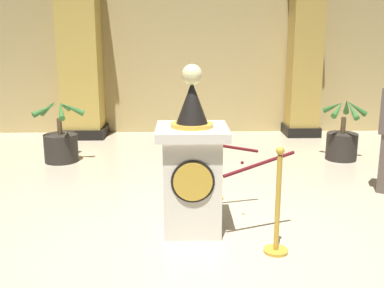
# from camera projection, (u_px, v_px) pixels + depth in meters

# --- Properties ---
(ground_plane) EXTENTS (12.36, 12.36, 0.00)m
(ground_plane) POSITION_uv_depth(u_px,v_px,m) (206.00, 229.00, 4.99)
(ground_plane) COLOR beige
(back_wall) EXTENTS (12.36, 0.16, 3.46)m
(back_wall) POSITION_uv_depth(u_px,v_px,m) (193.00, 52.00, 9.70)
(back_wall) COLOR tan
(back_wall) RESTS_ON ground_plane
(pedestal_clock) EXTENTS (0.75, 0.75, 1.79)m
(pedestal_clock) POSITION_uv_depth(u_px,v_px,m) (192.00, 168.00, 4.82)
(pedestal_clock) COLOR silver
(pedestal_clock) RESTS_ON ground_plane
(stanchion_near) EXTENTS (0.24, 0.24, 1.06)m
(stanchion_near) POSITION_uv_depth(u_px,v_px,m) (277.00, 216.00, 4.37)
(stanchion_near) COLOR gold
(stanchion_near) RESTS_ON ground_plane
(stanchion_far) EXTENTS (0.24, 0.24, 0.98)m
(stanchion_far) POSITION_uv_depth(u_px,v_px,m) (215.00, 174.00, 5.83)
(stanchion_far) COLOR gold
(stanchion_far) RESTS_ON ground_plane
(velvet_rope) EXTENTS (1.02, 1.04, 0.22)m
(velvet_rope) POSITION_uv_depth(u_px,v_px,m) (242.00, 155.00, 5.00)
(velvet_rope) COLOR #591419
(column_left) EXTENTS (0.94, 0.94, 3.32)m
(column_left) POSITION_uv_depth(u_px,v_px,m) (81.00, 57.00, 9.23)
(column_left) COLOR black
(column_left) RESTS_ON ground_plane
(column_right) EXTENTS (0.73, 0.73, 3.32)m
(column_right) POSITION_uv_depth(u_px,v_px,m) (305.00, 56.00, 9.35)
(column_right) COLOR black
(column_right) RESTS_ON ground_plane
(potted_palm_left) EXTENTS (0.82, 0.82, 1.07)m
(potted_palm_left) POSITION_uv_depth(u_px,v_px,m) (61.00, 143.00, 7.60)
(potted_palm_left) COLOR #2D2823
(potted_palm_left) RESTS_ON ground_plane
(potted_palm_right) EXTENTS (0.72, 0.74, 1.07)m
(potted_palm_right) POSITION_uv_depth(u_px,v_px,m) (342.00, 141.00, 7.72)
(potted_palm_right) COLOR #2D2823
(potted_palm_right) RESTS_ON ground_plane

